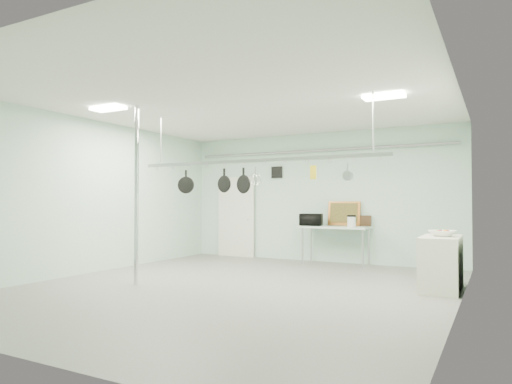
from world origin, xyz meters
The scene contains 25 objects.
floor centered at (0.00, 0.00, 0.00)m, with size 8.00×8.00×0.00m, color gray.
ceiling centered at (0.00, 0.00, 3.19)m, with size 7.00×8.00×0.02m, color silver.
back_wall centered at (0.00, 3.99, 1.60)m, with size 7.00×0.02×3.20m, color silver.
right_wall centered at (3.49, 0.00, 1.60)m, with size 0.02×8.00×3.20m, color silver.
door centered at (-2.30, 3.94, 1.05)m, with size 1.10×0.10×2.20m, color silver.
wall_vent centered at (-1.10, 3.97, 2.25)m, with size 0.30×0.04×0.30m, color black.
conduit_pipe centered at (0.00, 3.90, 2.75)m, with size 0.07×0.07×6.60m, color gray.
chrome_pole centered at (-1.70, -0.60, 1.60)m, with size 0.08×0.08×3.20m, color silver.
prep_table centered at (0.60, 3.60, 0.83)m, with size 1.60×0.70×0.91m.
side_cabinet centered at (3.15, 1.40, 0.45)m, with size 0.60×1.20×0.90m, color beige.
pot_rack centered at (0.20, 0.30, 2.23)m, with size 4.80×0.06×1.00m.
light_panel_left centered at (-2.20, -0.80, 3.16)m, with size 0.65×0.30×0.05m, color white.
light_panel_right centered at (2.40, 0.60, 3.16)m, with size 0.65×0.30×0.05m, color white.
microwave centered at (0.02, 3.52, 1.05)m, with size 0.52×0.35×0.29m, color black.
coffee_canister centered at (1.01, 3.53, 1.02)m, with size 0.19×0.19×0.23m, color silver.
painting_large centered at (0.72, 3.90, 1.20)m, with size 0.78×0.05×0.58m, color #BF7133.
painting_small centered at (1.22, 3.90, 1.03)m, with size 0.30×0.04×0.25m, color #372313.
fruit_bowl centered at (3.18, 1.35, 0.95)m, with size 0.42×0.42×0.10m, color white.
skillet_left centered at (-1.28, 0.30, 1.87)m, with size 0.32×0.06×0.44m, color black, non-canonical shape.
skillet_mid centered at (-0.42, 0.30, 1.87)m, with size 0.31×0.06×0.43m, color black, non-canonical shape.
skillet_right centered at (-0.01, 0.30, 1.85)m, with size 0.33×0.06×0.46m, color black, non-canonical shape.
whisk centered at (0.23, 0.30, 1.92)m, with size 0.20×0.20×0.33m, color silver, non-canonical shape.
grater centered at (1.31, 0.30, 1.96)m, with size 0.10×0.02×0.25m, color gold, non-canonical shape.
saucepan centered at (1.89, 0.30, 1.95)m, with size 0.15×0.09×0.27m, color silver, non-canonical shape.
fruit_cluster centered at (3.18, 1.35, 0.99)m, with size 0.24×0.24×0.09m, color maroon, non-canonical shape.
Camera 1 is at (4.01, -6.76, 1.46)m, focal length 32.00 mm.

